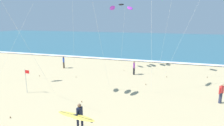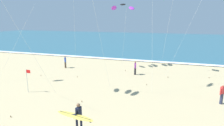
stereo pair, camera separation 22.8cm
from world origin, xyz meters
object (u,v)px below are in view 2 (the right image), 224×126
object	(u,v)px
kite_arc_charcoal_outer	(123,7)
lifeguard_flag	(27,78)
bystander_red_top	(222,94)
bystander_purple_top	(135,68)
bystander_blue_top	(65,62)
surfer_lead	(77,116)

from	to	relation	value
kite_arc_charcoal_outer	lifeguard_flag	distance (m)	14.45
bystander_red_top	bystander_purple_top	world-z (taller)	same
bystander_blue_top	bystander_purple_top	xyz separation A→B (m)	(9.31, -0.29, 0.00)
bystander_blue_top	bystander_purple_top	bearing A→B (deg)	-1.80
surfer_lead	bystander_red_top	distance (m)	10.86
surfer_lead	bystander_blue_top	world-z (taller)	surfer_lead
surfer_lead	bystander_red_top	xyz separation A→B (m)	(8.53, 6.72, -0.23)
surfer_lead	bystander_red_top	world-z (taller)	surfer_lead
bystander_red_top	lifeguard_flag	bearing A→B (deg)	-170.73
kite_arc_charcoal_outer	lifeguard_flag	world-z (taller)	kite_arc_charcoal_outer
kite_arc_charcoal_outer	bystander_purple_top	distance (m)	8.18
lifeguard_flag	bystander_purple_top	bearing A→B (deg)	46.49
surfer_lead	lifeguard_flag	world-z (taller)	lifeguard_flag
kite_arc_charcoal_outer	bystander_blue_top	bearing A→B (deg)	-154.62
bystander_red_top	lifeguard_flag	distance (m)	15.74
bystander_purple_top	lifeguard_flag	distance (m)	11.36
bystander_blue_top	bystander_purple_top	world-z (taller)	same
bystander_purple_top	lifeguard_flag	bearing A→B (deg)	-133.51
kite_arc_charcoal_outer	surfer_lead	bearing A→B (deg)	-84.02
surfer_lead	lifeguard_flag	distance (m)	8.15
bystander_red_top	surfer_lead	bearing A→B (deg)	-141.80
bystander_blue_top	bystander_purple_top	distance (m)	9.31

